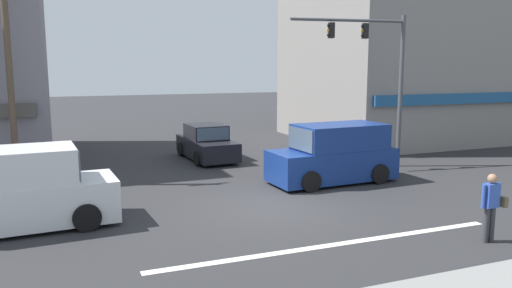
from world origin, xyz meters
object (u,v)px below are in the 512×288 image
(utility_pole_near_left, at_px, (8,56))
(van_parked_curbside, at_px, (334,155))
(pedestrian_foreground_with_bag, at_px, (491,203))
(sedan_crossing_leftbound, at_px, (207,144))
(utility_pole_far_right, at_px, (388,57))
(van_crossing_rightbound, at_px, (19,191))
(traffic_light_mast, at_px, (380,66))

(utility_pole_near_left, bearing_deg, van_parked_curbside, -19.10)
(utility_pole_near_left, xyz_separation_m, pedestrian_foreground_with_bag, (10.94, -10.50, -3.57))
(pedestrian_foreground_with_bag, bearing_deg, sedan_crossing_leftbound, 104.59)
(utility_pole_near_left, distance_m, sedan_crossing_leftbound, 8.81)
(utility_pole_far_right, xyz_separation_m, van_crossing_rightbound, (-15.56, -5.94, -3.57))
(utility_pole_near_left, bearing_deg, sedan_crossing_leftbound, 16.88)
(sedan_crossing_leftbound, xyz_separation_m, van_parked_curbside, (3.06, -6.00, 0.29))
(utility_pole_far_right, xyz_separation_m, pedestrian_foreground_with_bag, (-5.05, -11.13, -3.62))
(traffic_light_mast, xyz_separation_m, sedan_crossing_leftbound, (-6.08, 4.32, -3.46))
(utility_pole_near_left, xyz_separation_m, van_parked_curbside, (10.67, -3.69, -3.52))
(traffic_light_mast, bearing_deg, van_crossing_rightbound, -166.02)
(utility_pole_far_right, bearing_deg, pedestrian_foreground_with_bag, -114.40)
(utility_pole_near_left, height_order, traffic_light_mast, utility_pole_near_left)
(traffic_light_mast, relative_size, van_parked_curbside, 1.32)
(van_crossing_rightbound, bearing_deg, pedestrian_foreground_with_bag, -26.29)
(utility_pole_near_left, relative_size, sedan_crossing_leftbound, 2.09)
(van_crossing_rightbound, distance_m, van_parked_curbside, 10.36)
(van_parked_curbside, distance_m, pedestrian_foreground_with_bag, 6.81)
(van_parked_curbside, height_order, pedestrian_foreground_with_bag, van_parked_curbside)
(utility_pole_far_right, height_order, van_parked_curbside, utility_pole_far_right)
(traffic_light_mast, bearing_deg, van_parked_curbside, -150.81)
(sedan_crossing_leftbound, height_order, van_parked_curbside, van_parked_curbside)
(utility_pole_far_right, relative_size, sedan_crossing_leftbound, 2.12)
(utility_pole_near_left, distance_m, utility_pole_far_right, 16.00)
(utility_pole_far_right, relative_size, van_parked_curbside, 1.89)
(van_crossing_rightbound, xyz_separation_m, sedan_crossing_leftbound, (7.18, 7.61, -0.29))
(utility_pole_near_left, xyz_separation_m, van_crossing_rightbound, (0.43, -5.31, -3.52))
(sedan_crossing_leftbound, distance_m, van_parked_curbside, 6.74)
(utility_pole_far_right, bearing_deg, van_crossing_rightbound, -159.10)
(utility_pole_far_right, bearing_deg, sedan_crossing_leftbound, 168.72)
(van_crossing_rightbound, relative_size, sedan_crossing_leftbound, 1.13)
(utility_pole_near_left, relative_size, van_crossing_rightbound, 1.86)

